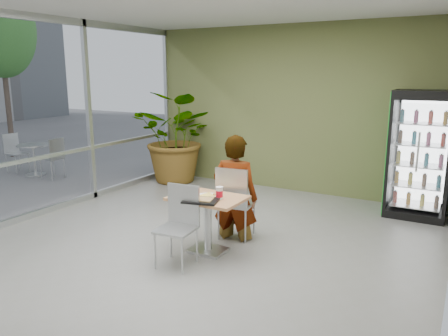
# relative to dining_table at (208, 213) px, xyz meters

# --- Properties ---
(ground) EXTENTS (7.00, 7.00, 0.00)m
(ground) POSITION_rel_dining_table_xyz_m (-0.20, -0.06, -0.54)
(ground) COLOR slate
(ground) RESTS_ON ground
(room_envelope) EXTENTS (6.00, 7.00, 3.20)m
(room_envelope) POSITION_rel_dining_table_xyz_m (-0.20, -0.06, 1.06)
(room_envelope) COLOR beige
(room_envelope) RESTS_ON ground
(storefront_frame) EXTENTS (0.10, 7.00, 3.20)m
(storefront_frame) POSITION_rel_dining_table_xyz_m (-3.20, -0.06, 1.06)
(storefront_frame) COLOR #B2B5B7
(storefront_frame) RESTS_ON ground
(dining_table) EXTENTS (0.93, 0.65, 0.75)m
(dining_table) POSITION_rel_dining_table_xyz_m (0.00, 0.00, 0.00)
(dining_table) COLOR #BB7650
(dining_table) RESTS_ON ground
(chair_far) EXTENTS (0.52, 0.53, 1.04)m
(chair_far) POSITION_rel_dining_table_xyz_m (0.09, 0.55, 0.08)
(chair_far) COLOR #B2B5B7
(chair_far) RESTS_ON ground
(chair_near) EXTENTS (0.47, 0.48, 0.97)m
(chair_near) POSITION_rel_dining_table_xyz_m (-0.12, -0.45, 0.04)
(chair_near) COLOR #B2B5B7
(chair_near) RESTS_ON ground
(seated_woman) EXTENTS (0.71, 0.51, 1.78)m
(seated_woman) POSITION_rel_dining_table_xyz_m (0.07, 0.61, 0.06)
(seated_woman) COLOR black
(seated_woman) RESTS_ON ground
(pizza_plate) EXTENTS (0.34, 0.27, 0.03)m
(pizza_plate) POSITION_rel_dining_table_xyz_m (-0.03, 0.03, 0.23)
(pizza_plate) COLOR silver
(pizza_plate) RESTS_ON dining_table
(soda_cup) EXTENTS (0.09, 0.09, 0.16)m
(soda_cup) POSITION_rel_dining_table_xyz_m (0.19, -0.02, 0.29)
(soda_cup) COLOR silver
(soda_cup) RESTS_ON dining_table
(napkin_stack) EXTENTS (0.19, 0.19, 0.02)m
(napkin_stack) POSITION_rel_dining_table_xyz_m (-0.35, -0.23, 0.23)
(napkin_stack) COLOR silver
(napkin_stack) RESTS_ON dining_table
(cafeteria_tray) EXTENTS (0.49, 0.41, 0.02)m
(cafeteria_tray) POSITION_rel_dining_table_xyz_m (0.04, -0.23, 0.23)
(cafeteria_tray) COLOR black
(cafeteria_tray) RESTS_ON dining_table
(beverage_fridge) EXTENTS (0.93, 0.72, 2.04)m
(beverage_fridge) POSITION_rel_dining_table_xyz_m (2.18, 2.92, 0.48)
(beverage_fridge) COLOR black
(beverage_fridge) RESTS_ON ground
(potted_plant) EXTENTS (1.80, 1.58, 1.93)m
(potted_plant) POSITION_rel_dining_table_xyz_m (-2.51, 2.89, 0.43)
(potted_plant) COLOR #36702D
(potted_plant) RESTS_ON ground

